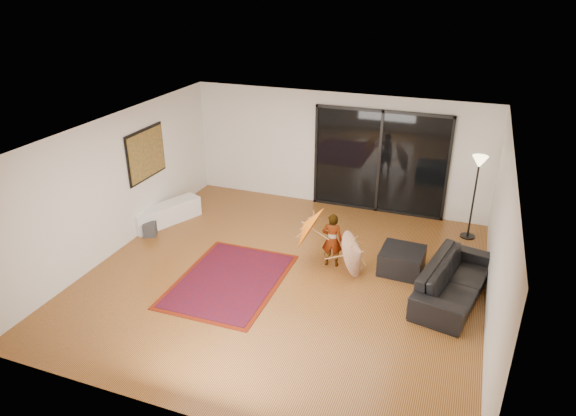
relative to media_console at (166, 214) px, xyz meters
The scene contains 17 objects.
floor 3.46m from the media_console, 19.86° to the right, with size 7.00×7.00×0.00m, color #A2612C.
ceiling 4.25m from the media_console, 19.86° to the right, with size 7.00×7.00×0.00m, color white.
wall_back 4.15m from the media_console, 35.59° to the left, with size 7.00×7.00×0.00m, color silver.
wall_front 5.80m from the media_console, 55.19° to the right, with size 7.00×7.00×0.00m, color silver.
wall_left 1.65m from the media_console, 102.02° to the right, with size 7.00×7.00×0.00m, color silver.
wall_right 6.94m from the media_console, ahead, with size 7.00×7.00×0.00m, color silver.
sliding_door 4.93m from the media_console, 28.36° to the left, with size 3.06×0.07×2.40m.
painting 1.45m from the media_console, 140.87° to the right, with size 0.04×1.28×1.08m.
media_console is the anchor object (origin of this frame).
speaker 0.66m from the media_console, 90.00° to the right, with size 0.25×0.25×0.29m, color #424244.
persian_rug 2.91m from the media_console, 35.17° to the right, with size 1.83×2.53×0.02m.
sofa 6.25m from the media_console, ahead, with size 2.21×0.86×0.65m, color black.
ottoman 5.25m from the media_console, ahead, with size 0.77×0.77×0.44m, color black.
floor_lamp 6.66m from the media_console, 14.41° to the left, with size 0.31×0.31×1.80m.
child 3.99m from the media_console, ahead, with size 0.39×0.26×1.07m, color #999999.
parasol_orange 3.48m from the media_console, ahead, with size 0.57×0.91×0.90m.
parasol_white 4.60m from the media_console, ahead, with size 0.52×0.87×0.93m.
Camera 1 is at (2.87, -7.56, 5.09)m, focal length 32.00 mm.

